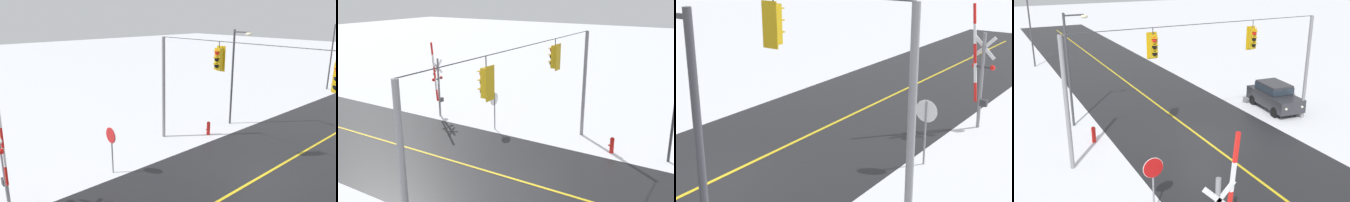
# 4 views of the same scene
# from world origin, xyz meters

# --- Properties ---
(ground_plane) EXTENTS (160.00, 160.00, 0.00)m
(ground_plane) POSITION_xyz_m (0.00, 0.00, 0.00)
(ground_plane) COLOR white
(signal_span) EXTENTS (14.20, 0.47, 6.22)m
(signal_span) POSITION_xyz_m (0.01, -0.01, 4.03)
(signal_span) COLOR gray
(signal_span) RESTS_ON ground
(stop_sign) EXTENTS (0.80, 0.09, 2.35)m
(stop_sign) POSITION_xyz_m (-5.04, -4.99, 1.71)
(stop_sign) COLOR gray
(stop_sign) RESTS_ON ground
(railroad_crossing) EXTENTS (1.07, 0.31, 5.14)m
(railroad_crossing) POSITION_xyz_m (-5.20, -9.69, 2.34)
(railroad_crossing) COLOR gray
(railroad_crossing) RESTS_ON ground
(fire_hydrant) EXTENTS (0.24, 0.31, 0.88)m
(fire_hydrant) POSITION_xyz_m (-5.35, 2.34, 0.47)
(fire_hydrant) COLOR red
(fire_hydrant) RESTS_ON ground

